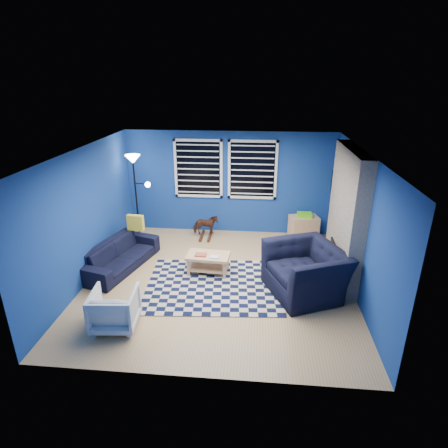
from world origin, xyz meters
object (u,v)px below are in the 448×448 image
at_px(coffee_table, 208,260).
at_px(floor_lamp, 135,171).
at_px(armchair_bent, 115,309).
at_px(tv, 337,186).
at_px(sofa, 120,255).
at_px(rocking_horse, 206,225).
at_px(cabinet, 304,227).
at_px(armchair_big, 305,271).

bearing_deg(coffee_table, floor_lamp, 139.82).
bearing_deg(coffee_table, armchair_bent, -123.65).
relative_size(armchair_bent, coffee_table, 0.80).
height_order(tv, floor_lamp, floor_lamp).
xyz_separation_m(sofa, armchair_bent, (0.60, -1.89, 0.04)).
height_order(sofa, rocking_horse, rocking_horse).
bearing_deg(cabinet, floor_lamp, 171.06).
bearing_deg(armchair_bent, armchair_big, -162.35).
xyz_separation_m(coffee_table, cabinet, (2.07, 1.96, -0.01)).
height_order(cabinet, floor_lamp, floor_lamp).
bearing_deg(rocking_horse, sofa, 125.30).
bearing_deg(armchair_big, tv, 136.19).
bearing_deg(sofa, floor_lamp, 17.62).
distance_m(cabinet, floor_lamp, 4.20).
height_order(armchair_big, rocking_horse, armchair_big).
xyz_separation_m(sofa, cabinet, (3.89, 1.90, 0.00)).
distance_m(sofa, armchair_big, 3.72).
relative_size(rocking_horse, coffee_table, 0.67).
distance_m(tv, armchair_bent, 5.38).
relative_size(rocking_horse, cabinet, 0.79).
relative_size(armchair_big, floor_lamp, 0.67).
bearing_deg(rocking_horse, floor_lamp, 82.97).
relative_size(tv, sofa, 0.52).
relative_size(tv, floor_lamp, 0.49).
relative_size(armchair_bent, cabinet, 0.95).
xyz_separation_m(sofa, floor_lamp, (-0.06, 1.53, 1.38)).
height_order(tv, sofa, tv).
height_order(armchair_bent, rocking_horse, armchair_bent).
bearing_deg(floor_lamp, cabinet, 5.28).
xyz_separation_m(armchair_big, coffee_table, (-1.84, 0.55, -0.15)).
height_order(armchair_bent, coffee_table, armchair_bent).
distance_m(tv, cabinet, 1.30).
distance_m(armchair_big, armchair_bent, 3.32).
relative_size(tv, rocking_horse, 1.70).
distance_m(armchair_big, cabinet, 2.52).
bearing_deg(sofa, tv, -54.60).
bearing_deg(tv, coffee_table, -147.55).
distance_m(armchair_bent, floor_lamp, 3.74).
bearing_deg(rocking_horse, armchair_big, -149.37).
distance_m(tv, rocking_horse, 3.17).
xyz_separation_m(armchair_big, cabinet, (0.23, 2.51, -0.16)).
height_order(tv, coffee_table, tv).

